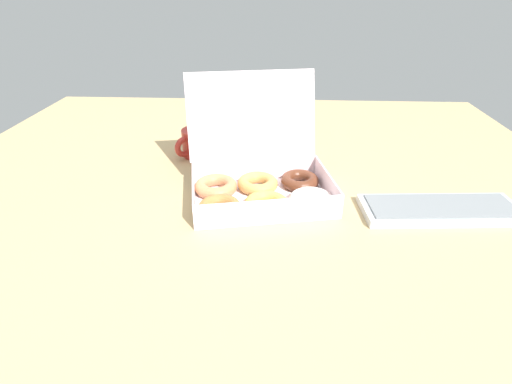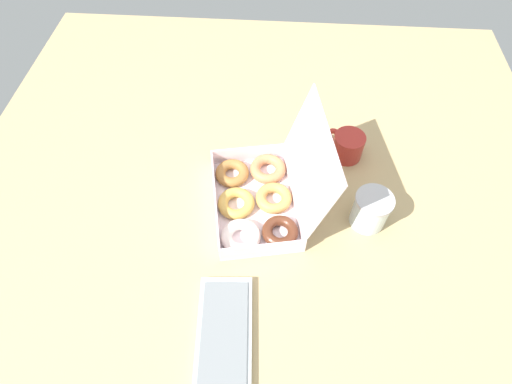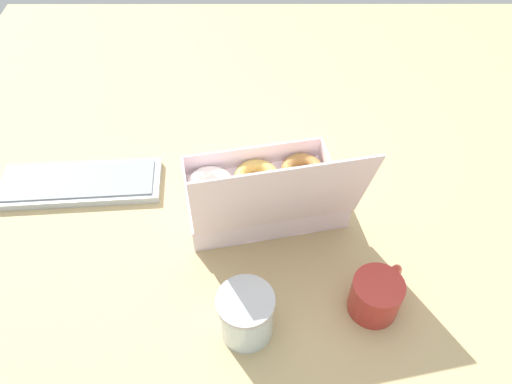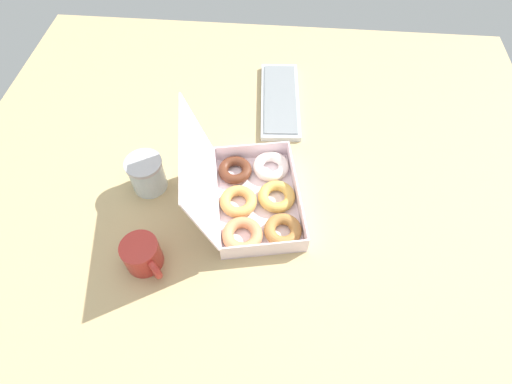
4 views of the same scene
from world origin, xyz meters
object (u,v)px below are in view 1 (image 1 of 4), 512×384
object	(u,v)px
donut_box	(260,185)
glass_jar	(276,135)
coffee_mug	(197,143)
keyboard	(441,209)

from	to	relation	value
donut_box	glass_jar	bearing A→B (deg)	83.07
donut_box	coffee_mug	xyz separation A→B (cm)	(-20.39, 25.21, 0.82)
keyboard	coffee_mug	distance (cm)	69.64
keyboard	glass_jar	world-z (taller)	glass_jar
donut_box	glass_jar	size ratio (longest dim) A/B	3.59
donut_box	coffee_mug	distance (cm)	32.43
donut_box	glass_jar	xyz separation A→B (cm)	(3.63, 29.87, 1.96)
glass_jar	coffee_mug	bearing A→B (deg)	-169.02
donut_box	coffee_mug	size ratio (longest dim) A/B	3.39
donut_box	keyboard	world-z (taller)	donut_box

